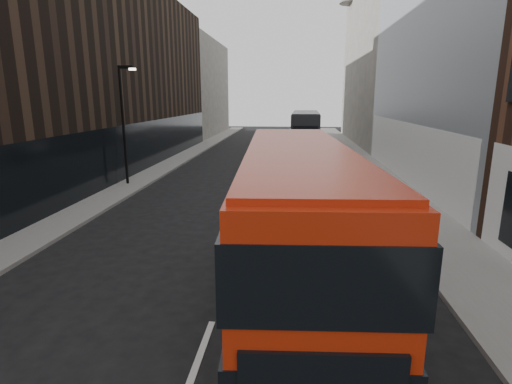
% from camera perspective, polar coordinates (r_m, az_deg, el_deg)
% --- Properties ---
extents(sidewalk_right, '(3.00, 80.00, 0.15)m').
position_cam_1_polar(sidewalk_right, '(31.31, 15.61, 3.20)').
color(sidewalk_right, slate).
rests_on(sidewalk_right, ground).
extents(sidewalk_left, '(2.00, 80.00, 0.15)m').
position_cam_1_polar(sidewalk_left, '(32.35, -12.56, 3.69)').
color(sidewalk_left, slate).
rests_on(sidewalk_left, ground).
extents(building_modern_block, '(5.03, 22.00, 20.00)m').
position_cam_1_polar(building_modern_block, '(28.41, 26.94, 21.25)').
color(building_modern_block, '#A6AAB1').
rests_on(building_modern_block, ground).
extents(building_victorian, '(6.50, 24.00, 21.00)m').
position_cam_1_polar(building_victorian, '(50.44, 16.99, 17.74)').
color(building_victorian, '#645F58').
rests_on(building_victorian, ground).
extents(building_left_mid, '(5.00, 24.00, 14.00)m').
position_cam_1_polar(building_left_mid, '(37.83, -15.98, 15.40)').
color(building_left_mid, black).
rests_on(building_left_mid, ground).
extents(building_left_far, '(5.00, 20.00, 13.00)m').
position_cam_1_polar(building_left_far, '(58.90, -8.06, 14.39)').
color(building_left_far, '#645F58').
rests_on(building_left_far, ground).
extents(street_lamp, '(1.06, 0.22, 7.00)m').
position_cam_1_polar(street_lamp, '(25.47, -18.34, 10.09)').
color(street_lamp, black).
rests_on(street_lamp, sidewalk_left).
extents(red_bus, '(3.06, 10.63, 4.25)m').
position_cam_1_polar(red_bus, '(9.82, 5.73, -4.46)').
color(red_bus, '#A31F0A').
rests_on(red_bus, ground).
extents(grey_bus, '(3.13, 12.02, 3.85)m').
position_cam_1_polar(grey_bus, '(42.95, 7.06, 8.91)').
color(grey_bus, black).
rests_on(grey_bus, ground).
extents(car_a, '(1.61, 3.98, 1.35)m').
position_cam_1_polar(car_a, '(17.97, 6.27, -1.77)').
color(car_a, black).
rests_on(car_a, ground).
extents(car_b, '(1.69, 4.64, 1.52)m').
position_cam_1_polar(car_b, '(25.65, 6.21, 3.00)').
color(car_b, gray).
rests_on(car_b, ground).
extents(car_c, '(2.61, 5.34, 1.50)m').
position_cam_1_polar(car_c, '(30.60, 9.10, 4.57)').
color(car_c, black).
rests_on(car_c, ground).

